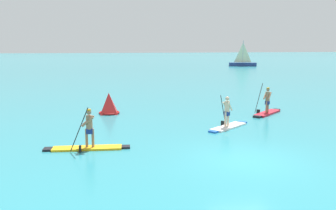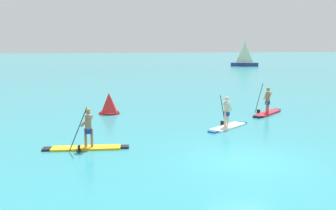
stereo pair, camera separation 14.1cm
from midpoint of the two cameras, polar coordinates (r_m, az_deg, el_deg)
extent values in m
plane|color=teal|center=(13.84, 12.17, -8.57)|extent=(440.00, 440.00, 0.00)
cube|color=yellow|center=(15.32, -12.98, -6.69)|extent=(2.88, 0.99, 0.08)
cube|color=black|center=(15.58, -18.82, -6.67)|extent=(0.41, 0.49, 0.08)
cube|color=black|center=(15.21, -7.00, -6.63)|extent=(0.40, 0.42, 0.08)
cylinder|color=#997051|center=(15.21, -13.07, -5.14)|extent=(0.11, 0.11, 0.77)
cylinder|color=#997051|center=(15.18, -12.12, -5.13)|extent=(0.11, 0.11, 0.77)
cube|color=navy|center=(15.12, -12.64, -4.05)|extent=(0.29, 0.25, 0.22)
cylinder|color=#997051|center=(15.04, -12.69, -2.68)|extent=(0.26, 0.26, 0.56)
sphere|color=#997051|center=(14.96, -12.75, -1.12)|extent=(0.21, 0.21, 0.21)
cylinder|color=orange|center=(14.95, -12.76, -0.76)|extent=(0.18, 0.18, 0.06)
cylinder|color=#997051|center=(14.89, -12.95, -2.64)|extent=(0.52, 0.16, 0.43)
cylinder|color=#997051|center=(15.19, -12.82, -2.40)|extent=(0.52, 0.16, 0.43)
cylinder|color=black|center=(14.72, -14.20, -3.77)|extent=(0.77, 0.13, 1.77)
cube|color=black|center=(14.93, -14.07, -6.90)|extent=(0.10, 0.21, 0.32)
cube|color=white|center=(19.04, 9.38, -3.42)|extent=(2.46, 2.06, 0.08)
cube|color=blue|center=(20.25, 11.46, -2.72)|extent=(0.55, 0.58, 0.08)
cube|color=blue|center=(17.86, 7.00, -4.22)|extent=(0.50, 0.53, 0.08)
cylinder|color=beige|center=(18.90, 9.32, -2.18)|extent=(0.11, 0.11, 0.78)
cylinder|color=beige|center=(18.69, 8.92, -2.30)|extent=(0.11, 0.11, 0.78)
cube|color=navy|center=(18.74, 9.14, -1.35)|extent=(0.34, 0.33, 0.22)
cylinder|color=beige|center=(18.68, 9.17, -0.23)|extent=(0.26, 0.26, 0.56)
sphere|color=beige|center=(18.61, 9.21, 1.03)|extent=(0.21, 0.21, 0.21)
cylinder|color=beige|center=(18.80, 8.86, -0.14)|extent=(0.39, 0.33, 0.51)
cylinder|color=beige|center=(18.64, 9.65, -0.24)|extent=(0.39, 0.33, 0.51)
cylinder|color=black|center=(19.25, 8.55, -0.77)|extent=(0.48, 0.37, 1.65)
cube|color=black|center=(19.40, 8.49, -2.98)|extent=(0.18, 0.21, 0.32)
cube|color=red|center=(23.33, 15.37, -1.24)|extent=(2.47, 2.14, 0.12)
cube|color=black|center=(21.99, 13.85, -1.81)|extent=(0.54, 0.56, 0.12)
cube|color=black|center=(24.69, 16.72, -0.73)|extent=(0.50, 0.51, 0.12)
cylinder|color=#997051|center=(23.09, 15.23, -0.30)|extent=(0.11, 0.11, 0.70)
cylinder|color=#997051|center=(23.29, 15.44, -0.23)|extent=(0.11, 0.11, 0.70)
cube|color=navy|center=(23.15, 15.36, 0.37)|extent=(0.34, 0.33, 0.22)
cylinder|color=#997051|center=(23.10, 15.40, 1.32)|extent=(0.26, 0.26, 0.59)
sphere|color=#997051|center=(23.04, 15.45, 2.38)|extent=(0.21, 0.21, 0.21)
cylinder|color=orange|center=(23.03, 15.46, 2.62)|extent=(0.18, 0.18, 0.06)
cylinder|color=#997051|center=(22.98, 15.71, 1.40)|extent=(0.41, 0.38, 0.48)
cylinder|color=#997051|center=(23.10, 15.01, 1.47)|extent=(0.41, 0.38, 0.48)
cylinder|color=black|center=(22.95, 14.08, 1.12)|extent=(0.85, 0.73, 1.76)
cube|color=black|center=(23.10, 14.00, -1.09)|extent=(0.19, 0.21, 0.32)
pyramid|color=red|center=(22.80, -9.55, 0.27)|extent=(1.51, 1.51, 1.33)
torus|color=maroon|center=(22.90, -9.51, -1.22)|extent=(1.31, 1.31, 0.12)
cube|color=navy|center=(78.21, 11.73, 6.34)|extent=(5.80, 3.18, 0.76)
cylinder|color=#B2B2B7|center=(78.12, 11.80, 8.33)|extent=(0.12, 0.12, 4.67)
pyramid|color=beige|center=(78.12, 11.79, 8.20)|extent=(2.33, 1.20, 4.11)
camera|label=1|loc=(0.07, -90.18, -0.03)|focal=38.31mm
camera|label=2|loc=(0.07, 89.82, 0.03)|focal=38.31mm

